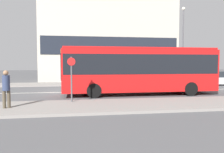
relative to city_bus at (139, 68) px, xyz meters
name	(u,v)px	position (x,y,z in m)	size (l,w,h in m)	color
ground_plane	(66,92)	(-5.29, 2.03, -1.93)	(120.00, 120.00, 0.00)	#4F4F51
sidewalk_near	(59,107)	(-5.29, -4.22, -1.86)	(44.00, 3.50, 0.13)	gray
sidewalk_far	(70,84)	(-5.29, 8.28, -1.86)	(44.00, 3.50, 0.13)	gray
lane_centerline	(66,92)	(-5.29, 2.03, -1.92)	(41.80, 0.16, 0.01)	silver
apartment_block_left_tower	(109,20)	(-0.29, 13.91, 6.13)	(17.67, 4.83, 16.12)	#B7B2A3
city_bus	(139,68)	(0.00, 0.00, 0.00)	(10.89, 2.60, 3.35)	red
parked_car_0	(220,79)	(10.36, 5.56, -1.26)	(4.50, 1.75, 1.43)	silver
pedestrian_near_stop	(6,87)	(-7.72, -4.36, -0.77)	(0.34, 0.34, 1.79)	#4C4233
bus_stop_sign	(71,75)	(-4.72, -3.07, -0.33)	(0.44, 0.12, 2.49)	#4C4C51
street_lamp	(183,38)	(7.02, 7.40, 3.12)	(0.36, 0.36, 8.25)	#4C4C51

